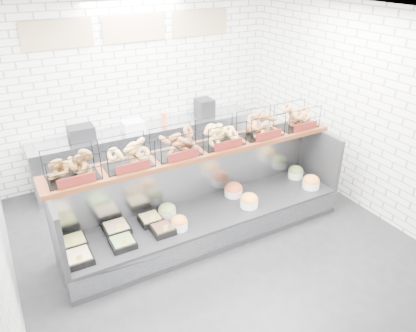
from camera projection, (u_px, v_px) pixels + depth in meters
ground at (218, 246)px, 5.56m from camera, size 5.50×5.50×0.00m
room_shell at (196, 89)px, 5.07m from camera, size 5.02×5.51×3.01m
display_case at (205, 214)px, 5.67m from camera, size 4.00×0.90×1.20m
bagel_shelf at (199, 139)px, 5.31m from camera, size 4.10×0.50×0.40m
prep_counter at (149, 149)px, 7.22m from camera, size 4.00×0.60×1.20m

